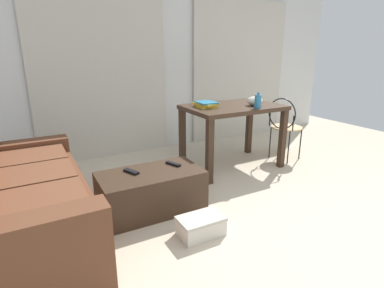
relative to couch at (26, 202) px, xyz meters
name	(u,v)px	position (x,y,z in m)	size (l,w,h in m)	color
ground_plane	(255,188)	(2.18, -0.16, -0.30)	(7.29, 7.29, 0.00)	beige
wall_back	(177,64)	(2.18, 1.76, 0.95)	(5.94, 0.10, 2.49)	silver
curtains	(179,74)	(2.18, 1.68, 0.80)	(4.06, 0.03, 2.21)	beige
couch	(26,202)	(0.00, 0.00, 0.00)	(0.84, 1.85, 0.73)	brown
coffee_table	(151,191)	(1.01, -0.07, -0.11)	(0.94, 0.50, 0.38)	#382619
craft_table	(233,115)	(2.34, 0.51, 0.37)	(1.18, 0.76, 0.79)	#382619
wire_chair	(284,122)	(3.09, 0.38, 0.22)	(0.41, 0.44, 0.85)	tan
bottle_near	(258,102)	(2.47, 0.22, 0.57)	(0.08, 0.08, 0.18)	teal
bowl	(255,101)	(2.57, 0.38, 0.55)	(0.19, 0.19, 0.11)	beige
book_stack	(206,104)	(1.99, 0.58, 0.52)	(0.26, 0.32, 0.06)	gold
tv_remote_primary	(131,172)	(0.86, 0.00, 0.09)	(0.05, 0.17, 0.02)	black
tv_remote_secondary	(173,164)	(1.27, 0.00, 0.09)	(0.04, 0.17, 0.02)	black
shoebox	(201,226)	(1.21, -0.64, -0.22)	(0.37, 0.23, 0.16)	beige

